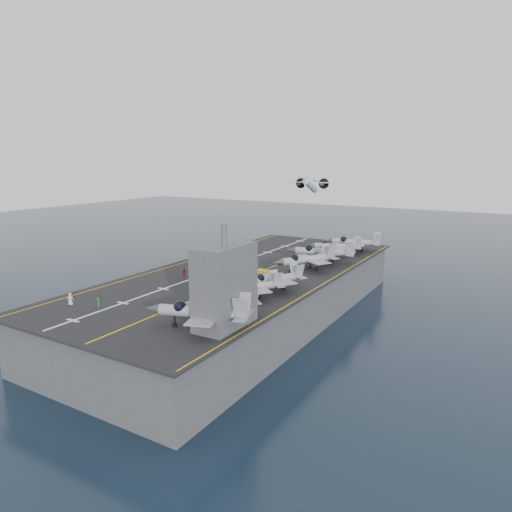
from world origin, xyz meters
The scene contains 27 objects.
ground centered at (0.00, 0.00, 0.00)m, with size 500.00×500.00×0.00m, color #142135.
hull centered at (0.00, 0.00, 5.00)m, with size 36.00×90.00×10.00m, color #56595E.
flight_deck centered at (0.00, 0.00, 10.20)m, with size 38.00×92.00×0.40m, color black.
foul_line centered at (3.00, 0.00, 10.42)m, with size 0.35×90.00×0.02m, color gold.
landing_centerline centered at (-6.00, 0.00, 10.42)m, with size 0.50×90.00×0.02m, color silver.
deck_edge_port centered at (-17.00, 0.00, 10.42)m, with size 0.25×90.00×0.02m, color gold.
deck_edge_stbd centered at (18.50, 0.00, 10.42)m, with size 0.25×90.00×0.02m, color gold.
island_superstructure centered at (15.00, -30.00, 17.90)m, with size 5.00×10.00×15.00m, color #56595E, non-canonical shape.
fighter_jet_0 centered at (13.15, -32.82, 13.13)m, with size 18.21×14.91×5.45m, color #91999F, non-canonical shape.
fighter_jet_1 centered at (12.33, -27.05, 12.70)m, with size 15.34×15.85×4.61m, color #9DA4AE, non-canonical shape.
fighter_jet_2 centered at (11.27, -16.55, 12.62)m, with size 14.64×15.33×4.44m, color #9DA4AD, non-canonical shape.
fighter_jet_3 centered at (12.34, -10.02, 12.70)m, with size 14.59×15.92×4.60m, color #A2ABB3, non-canonical shape.
fighter_jet_5 centered at (11.21, 7.19, 13.07)m, with size 16.84×18.44×5.33m, color gray, non-canonical shape.
fighter_jet_6 centered at (11.49, 15.95, 13.21)m, with size 18.29×14.36×5.61m, color #9CA5AE, non-canonical shape.
fighter_jet_7 centered at (10.82, 26.32, 12.77)m, with size 15.90×13.09×4.75m, color #9BA4AC, non-canonical shape.
fighter_jet_8 centered at (13.24, 33.38, 12.95)m, with size 16.37×12.56×5.10m, color #969FA7, non-canonical shape.
tow_cart_a centered at (5.73, -21.14, 11.03)m, with size 2.38×1.83×1.27m, color gold, non-canonical shape.
tow_cart_b centered at (5.09, -1.98, 11.06)m, with size 2.42×1.80×1.31m, color gold, non-canonical shape.
tow_cart_c centered at (2.89, 21.91, 11.07)m, with size 2.59×2.15×1.33m, color yellow, non-canonical shape.
crew_0 centered at (-12.68, -35.20, 11.43)m, with size 1.49×1.38×2.06m, color silver.
crew_2 centered at (-8.47, -10.82, 11.22)m, with size 1.03×0.74×1.63m, color #B21919.
crew_3 centered at (-9.42, 1.93, 11.35)m, with size 1.14×1.35×1.90m, color #26893B.
crew_4 centered at (-7.99, 9.25, 11.41)m, with size 0.89×1.27×2.03m, color red.
crew_5 centered at (-11.70, 17.75, 11.34)m, with size 1.31×1.07×1.88m, color silver.
crew_6 centered at (-7.03, -34.17, 11.37)m, with size 1.35×1.38×1.93m, color #258530.
crew_7 centered at (-2.60, -15.61, 11.41)m, with size 0.92×1.28×2.01m, color silver.
transport_plane centered at (-11.65, 59.11, 25.61)m, with size 21.18×15.96×4.60m, color white, non-canonical shape.
Camera 1 is at (51.03, -81.89, 34.18)m, focal length 32.00 mm.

